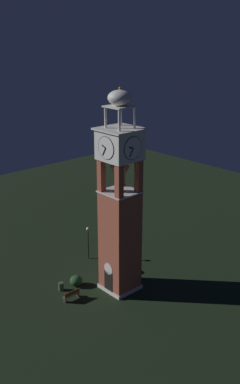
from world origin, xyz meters
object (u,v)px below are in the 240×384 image
Objects in this scene: clock_tower at (120,212)px; lamp_post at (88,237)px; park_bench at (71,295)px; trash_bin at (61,286)px.

lamp_post is (-6.62, 1.45, -5.22)m from clock_tower.
clock_tower reaches higher than lamp_post.
park_bench is (-1.45, -4.63, -7.28)m from clock_tower.
trash_bin is (-3.40, -4.41, -7.36)m from clock_tower.
clock_tower reaches higher than trash_bin.
clock_tower is at bearing 72.60° from park_bench.
trash_bin is at bearing -61.18° from lamp_post.
trash_bin is at bearing -127.61° from clock_tower.
clock_tower is at bearing 52.39° from trash_bin.
clock_tower is at bearing -12.34° from lamp_post.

